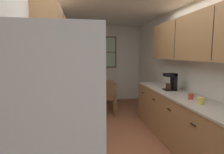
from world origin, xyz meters
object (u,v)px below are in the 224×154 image
object	(u,v)px
dining_table	(101,88)
mug_spare	(191,96)
dining_chair_near	(107,95)
coffee_maker	(171,81)
dining_chair_far	(98,88)
refrigerator	(54,149)
stove_range	(59,153)
mug_by_coffeemaker	(201,101)
trash_bin	(83,104)
storage_canister	(63,97)
microwave_over_range	(44,45)

from	to	relation	value
dining_table	mug_spare	xyz separation A→B (m)	(1.11, -2.75, 0.34)
dining_table	dining_chair_near	world-z (taller)	dining_chair_near
coffee_maker	mug_spare	bearing A→B (deg)	-93.57
dining_chair_far	mug_spare	distance (m)	3.55
refrigerator	dining_chair_near	distance (m)	3.52
stove_range	mug_by_coffeemaker	distance (m)	2.02
mug_by_coffeemaker	refrigerator	bearing A→B (deg)	-153.80
refrigerator	mug_by_coffeemaker	xyz separation A→B (m)	(1.90, 0.93, 0.05)
dining_table	dining_chair_near	bearing A→B (deg)	-81.03
mug_by_coffeemaker	trash_bin	bearing A→B (deg)	124.41
dining_chair_far	storage_canister	world-z (taller)	storage_canister
dining_chair_near	refrigerator	bearing A→B (deg)	-104.64
trash_bin	storage_canister	distance (m)	2.14
trash_bin	dining_chair_near	bearing A→B (deg)	3.99
refrigerator	microwave_over_range	xyz separation A→B (m)	(-0.16, 0.70, 0.80)
dining_table	coffee_maker	bearing A→B (deg)	-60.31
storage_canister	microwave_over_range	bearing A→B (deg)	-99.57
stove_range	mug_spare	size ratio (longest dim) A/B	9.61
trash_bin	mug_by_coffeemaker	xyz separation A→B (m)	(1.65, -2.41, 0.64)
trash_bin	mug_by_coffeemaker	distance (m)	2.99
dining_chair_near	stove_range	bearing A→B (deg)	-109.19
trash_bin	mug_spare	world-z (taller)	mug_spare
stove_range	microwave_over_range	bearing A→B (deg)	179.97
dining_chair_near	dining_chair_far	xyz separation A→B (m)	(-0.15, 1.13, 0.00)
refrigerator	dining_chair_near	size ratio (longest dim) A/B	1.99
refrigerator	dining_chair_near	world-z (taller)	refrigerator
trash_bin	storage_canister	world-z (taller)	storage_canister
dining_chair_far	trash_bin	size ratio (longest dim) A/B	1.47
mug_by_coffeemaker	microwave_over_range	bearing A→B (deg)	-173.53
dining_chair_near	trash_bin	distance (m)	0.67
coffee_maker	dining_table	bearing A→B (deg)	119.69
stove_range	dining_table	distance (m)	3.37
stove_range	mug_spare	xyz separation A→B (m)	(1.96, 0.50, 0.47)
dining_chair_near	mug_by_coffeemaker	world-z (taller)	mug_by_coffeemaker
dining_table	storage_canister	bearing A→B (deg)	-108.05
microwave_over_range	mug_spare	size ratio (longest dim) A/B	4.99
dining_table	mug_by_coffeemaker	distance (m)	3.23
dining_chair_far	trash_bin	distance (m)	1.29
dining_table	mug_spare	distance (m)	2.99
refrigerator	trash_bin	size ratio (longest dim) A/B	2.94
dining_chair_far	trash_bin	bearing A→B (deg)	-112.83
microwave_over_range	trash_bin	world-z (taller)	microwave_over_range
dining_chair_near	mug_by_coffeemaker	distance (m)	2.69
dining_chair_near	mug_spare	distance (m)	2.46
refrigerator	mug_by_coffeemaker	world-z (taller)	refrigerator
dining_chair_far	dining_chair_near	bearing A→B (deg)	-82.63
dining_chair_near	mug_spare	world-z (taller)	mug_spare
trash_bin	storage_canister	bearing A→B (deg)	-98.51
microwave_over_range	coffee_maker	world-z (taller)	microwave_over_range
stove_range	dining_chair_near	xyz separation A→B (m)	(0.94, 2.69, 0.03)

